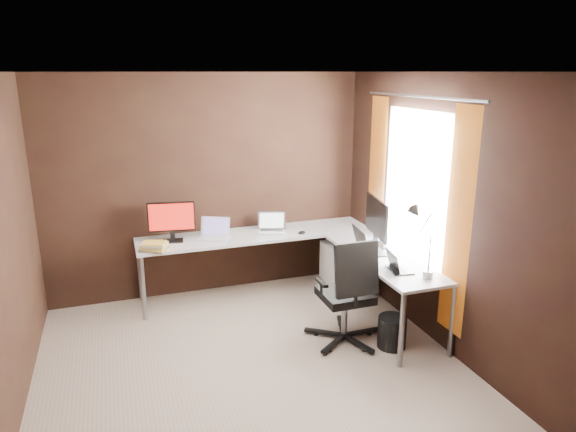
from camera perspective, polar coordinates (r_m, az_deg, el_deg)
The scene contains 15 objects.
room at distance 4.32m, azimuth -0.29°, elevation -0.71°, with size 3.60×3.60×2.50m.
desk at distance 5.54m, azimuth 1.40°, elevation -3.48°, with size 2.65×2.25×0.73m.
drawer_pedestal at distance 5.98m, azimuth 6.31°, elevation -5.95°, with size 0.42×0.50×0.60m, color white.
monitor_left at distance 5.63m, azimuth -12.81°, elevation -0.37°, with size 0.50×0.17×0.44m.
monitor_right at distance 5.39m, azimuth 9.82°, elevation -0.40°, with size 0.19×0.63×0.52m.
laptop_white at distance 5.73m, azimuth -8.20°, elevation -1.93°, with size 0.40×0.36×0.22m.
laptop_silver at distance 5.90m, azimuth -1.84°, elevation -1.25°, with size 0.38×0.32×0.21m.
laptop_black_big at distance 5.28m, azimuth 8.70°, elevation -3.39°, with size 0.32×0.41×0.25m.
laptop_black_small at distance 4.85m, azimuth 12.05°, elevation -5.49°, with size 0.23×0.29×0.18m.
book_stack at distance 5.45m, azimuth -14.65°, elevation -3.30°, with size 0.33×0.31×0.08m.
mouse_left at distance 5.46m, azimuth -14.21°, elevation -3.47°, with size 0.09×0.06×0.04m, color black.
mouse_corner at distance 5.81m, azimuth 1.55°, elevation -1.83°, with size 0.09×0.06×0.03m, color black.
desk_lamp at distance 4.64m, azimuth 14.49°, elevation -1.74°, with size 0.20×0.24×0.66m.
office_chair at distance 4.97m, azimuth 6.51°, elevation -10.52°, with size 0.59×0.59×1.05m.
wastebasket at distance 5.01m, azimuth 11.47°, elevation -12.52°, with size 0.26×0.26×0.31m, color black.
Camera 1 is at (-0.99, -3.86, 2.50)m, focal length 32.00 mm.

